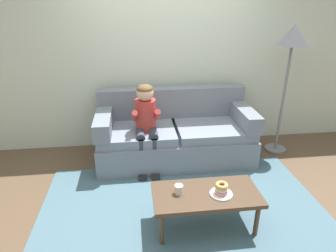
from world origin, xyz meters
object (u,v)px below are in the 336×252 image
Objects in this scene: couch at (175,135)px; donut at (221,192)px; coffee_table at (206,196)px; toy_controller at (226,184)px; floor_lamp at (292,45)px; mug at (179,189)px; person_child at (146,119)px.

couch is 1.45m from donut.
toy_controller is at bearing 56.80° from coffee_table.
coffee_table is at bearing -134.84° from floor_lamp.
coffee_table is 0.16m from donut.
mug is 0.99m from toy_controller.
toy_controller is at bearing 67.25° from donut.
donut is (0.62, -1.23, -0.25)m from person_child.
mug is at bearing -140.03° from floor_lamp.
couch reaches higher than toy_controller.
mug is at bearing -78.78° from person_child.
couch is 1.38m from mug.
floor_lamp reaches higher than mug.
mug is at bearing 175.59° from coffee_table.
mug is 0.05× the size of floor_lamp.
donut reaches higher than toy_controller.
floor_lamp reaches higher than donut.
floor_lamp is (1.00, 0.79, 1.48)m from toy_controller.
toy_controller is 1.95m from floor_lamp.
couch is 1.39m from coffee_table.
mug is at bearing -96.64° from couch.
person_child is 4.87× the size of toy_controller.
floor_lamp is at bearing 48.77° from donut.
donut is at bearing -9.40° from mug.
floor_lamp is (1.50, 0.02, 1.17)m from couch.
mug is 2.42m from floor_lamp.
person_child is at bearing 134.76° from toy_controller.
mug is 0.40× the size of toy_controller.
person_child reaches higher than donut.
floor_lamp is (1.40, 1.41, 1.16)m from coffee_table.
donut is 2.22m from floor_lamp.
floor_lamp is at bearing 6.86° from person_child.
donut is 0.07× the size of floor_lamp.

